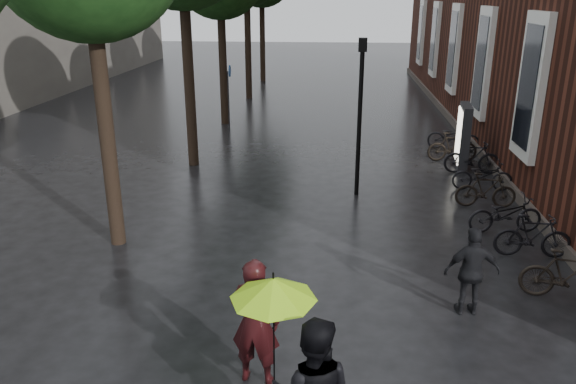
# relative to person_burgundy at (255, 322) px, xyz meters

# --- Properties ---
(person_burgundy) EXTENTS (0.75, 0.54, 1.90)m
(person_burgundy) POSITION_rel_person_burgundy_xyz_m (0.00, 0.00, 0.00)
(person_burgundy) COLOR black
(person_burgundy) RESTS_ON ground
(lime_umbrella) EXTENTS (1.07, 1.07, 1.58)m
(lime_umbrella) POSITION_rel_person_burgundy_xyz_m (0.34, -0.73, 0.94)
(lime_umbrella) COLOR black
(lime_umbrella) RESTS_ON ground
(pedestrian_walking) EXTENTS (0.96, 0.46, 1.58)m
(pedestrian_walking) POSITION_rel_person_burgundy_xyz_m (3.38, 2.08, -0.16)
(pedestrian_walking) COLOR black
(pedestrian_walking) RESTS_ON ground
(parked_bicycles) EXTENTS (2.05, 11.09, 1.01)m
(parked_bicycles) POSITION_rel_person_burgundy_xyz_m (5.06, 8.16, -0.48)
(parked_bicycles) COLOR black
(parked_bicycles) RESTS_ON ground
(ad_lightbox) EXTENTS (0.30, 1.33, 2.00)m
(ad_lightbox) POSITION_rel_person_burgundy_xyz_m (4.95, 10.70, 0.05)
(ad_lightbox) COLOR black
(ad_lightbox) RESTS_ON ground
(lamp_post) EXTENTS (0.21, 0.21, 4.15)m
(lamp_post) POSITION_rel_person_burgundy_xyz_m (1.64, 7.96, 1.57)
(lamp_post) COLOR black
(lamp_post) RESTS_ON ground
(cycle_sign) EXTENTS (0.13, 0.46, 2.52)m
(cycle_sign) POSITION_rel_person_burgundy_xyz_m (-3.25, 15.46, 0.72)
(cycle_sign) COLOR #262628
(cycle_sign) RESTS_ON ground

